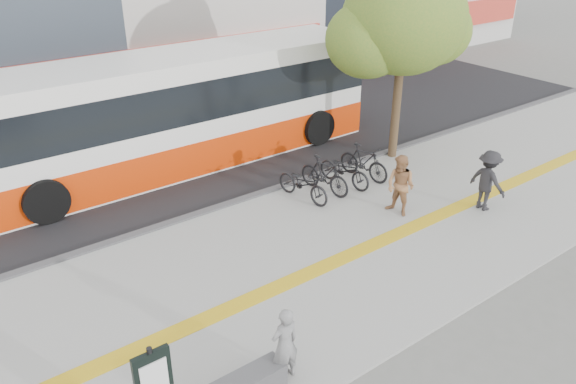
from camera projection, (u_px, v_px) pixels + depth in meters
ground at (315, 308)px, 11.95m from camera, size 120.00×120.00×0.00m
sidewalk at (274, 274)px, 13.01m from camera, size 40.00×7.00×0.08m
tactile_strip at (287, 283)px, 12.63m from camera, size 40.00×0.45×0.01m
street at (141, 168)px, 18.37m from camera, size 40.00×8.00×0.06m
curb at (200, 214)px, 15.50m from camera, size 40.00×0.25×0.14m
street_tree at (401, 21)px, 17.21m from camera, size 4.40×3.80×6.31m
bus at (178, 114)px, 17.92m from camera, size 13.36×3.17×3.56m
bicycle_row at (334, 173)px, 16.67m from camera, size 3.23×1.94×1.08m
seated_woman at (285, 344)px, 9.77m from camera, size 0.55×0.36×1.49m
pedestrian_tan at (400, 186)px, 15.12m from camera, size 0.75×0.91×1.70m
pedestrian_dark at (488, 180)px, 15.39m from camera, size 0.68×1.14×1.72m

